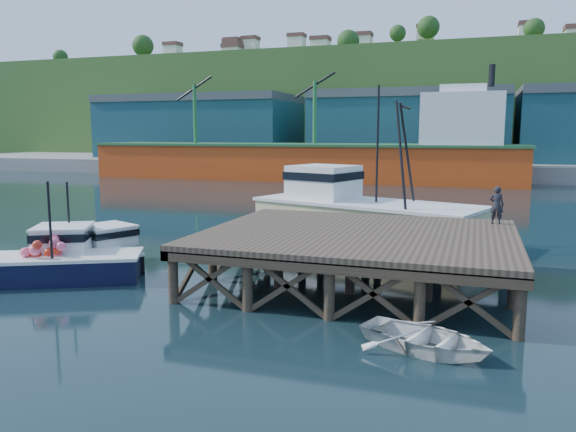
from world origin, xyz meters
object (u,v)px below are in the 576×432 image
at_px(boat_navy, 59,260).
at_px(boat_black, 90,251).
at_px(trawler, 361,209).
at_px(dinghy, 425,338).
at_px(dockworker, 497,205).

height_order(boat_navy, boat_black, boat_navy).
distance_m(boat_navy, trawler, 16.11).
distance_m(boat_black, trawler, 14.59).
xyz_separation_m(boat_black, trawler, (10.33, 10.24, 1.05)).
xyz_separation_m(boat_navy, dinghy, (15.02, -3.10, -0.45)).
relative_size(trawler, dinghy, 3.65).
bearing_deg(trawler, dinghy, -53.69).
bearing_deg(boat_black, dinghy, 5.61).
xyz_separation_m(boat_black, dockworker, (17.29, 4.79, 2.22)).
xyz_separation_m(boat_black, dinghy, (15.27, -5.39, -0.33)).
height_order(trawler, dinghy, trawler).
bearing_deg(boat_navy, trawler, 24.44).
height_order(boat_navy, dockworker, boat_navy).
bearing_deg(dockworker, trawler, -30.56).
bearing_deg(dockworker, boat_navy, 30.09).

